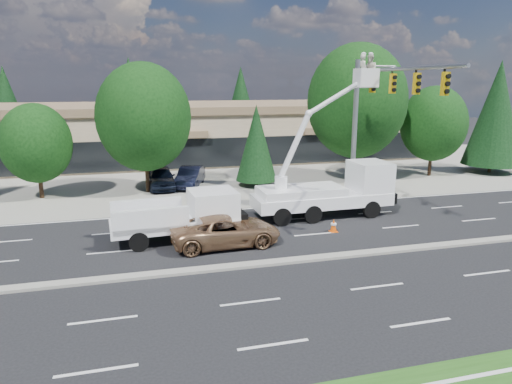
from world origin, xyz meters
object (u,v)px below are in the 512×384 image
object	(u,v)px
bucket_truck	(335,182)
utility_pickup	(184,220)
minivan	(226,231)
signal_mast	(373,109)

from	to	relation	value
bucket_truck	utility_pickup	bearing A→B (deg)	-168.74
bucket_truck	minivan	world-z (taller)	bucket_truck
signal_mast	bucket_truck	distance (m)	4.92
signal_mast	utility_pickup	world-z (taller)	signal_mast
utility_pickup	minivan	xyz separation A→B (m)	(1.83, -1.44, -0.24)
minivan	bucket_truck	bearing A→B (deg)	-66.52
bucket_truck	minivan	xyz separation A→B (m)	(-7.12, -3.42, -1.26)
utility_pickup	signal_mast	bearing A→B (deg)	9.17
signal_mast	bucket_truck	world-z (taller)	bucket_truck
utility_pickup	minivan	world-z (taller)	utility_pickup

